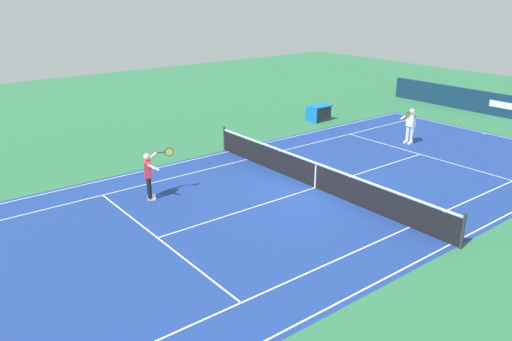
{
  "coord_description": "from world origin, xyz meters",
  "views": [
    {
      "loc": [
        12.28,
        12.2,
        6.89
      ],
      "look_at": [
        2.09,
        -0.83,
        0.9
      ],
      "focal_mm": 35.54,
      "sensor_mm": 36.0,
      "label": 1
    }
  ],
  "objects_px": {
    "tennis_net": "(316,175)",
    "equipment_cart_tarped": "(319,113)",
    "tennis_player_near": "(149,174)",
    "tennis_player_far": "(411,124)",
    "tennis_ball": "(233,163)"
  },
  "relations": [
    {
      "from": "equipment_cart_tarped",
      "to": "tennis_player_far",
      "type": "bearing_deg",
      "value": 92.71
    },
    {
      "from": "tennis_ball",
      "to": "tennis_player_near",
      "type": "bearing_deg",
      "value": 15.4
    },
    {
      "from": "tennis_player_near",
      "to": "tennis_player_far",
      "type": "height_order",
      "value": "same"
    },
    {
      "from": "tennis_net",
      "to": "tennis_ball",
      "type": "relative_size",
      "value": 177.27
    },
    {
      "from": "tennis_net",
      "to": "equipment_cart_tarped",
      "type": "xyz_separation_m",
      "value": [
        -7.11,
        -7.01,
        -0.05
      ]
    },
    {
      "from": "tennis_ball",
      "to": "tennis_player_far",
      "type": "bearing_deg",
      "value": 162.07
    },
    {
      "from": "tennis_player_far",
      "to": "equipment_cart_tarped",
      "type": "relative_size",
      "value": 1.36
    },
    {
      "from": "tennis_net",
      "to": "equipment_cart_tarped",
      "type": "relative_size",
      "value": 9.36
    },
    {
      "from": "tennis_player_far",
      "to": "tennis_net",
      "type": "bearing_deg",
      "value": 10.16
    },
    {
      "from": "tennis_net",
      "to": "tennis_player_near",
      "type": "bearing_deg",
      "value": -28.07
    },
    {
      "from": "tennis_player_near",
      "to": "tennis_player_far",
      "type": "xyz_separation_m",
      "value": [
        -12.58,
        1.45,
        -0.0
      ]
    },
    {
      "from": "tennis_player_near",
      "to": "tennis_player_far",
      "type": "bearing_deg",
      "value": 173.42
    },
    {
      "from": "tennis_player_near",
      "to": "tennis_ball",
      "type": "height_order",
      "value": "tennis_player_near"
    },
    {
      "from": "tennis_net",
      "to": "tennis_player_far",
      "type": "relative_size",
      "value": 6.89
    },
    {
      "from": "tennis_ball",
      "to": "equipment_cart_tarped",
      "type": "distance_m",
      "value": 8.51
    }
  ]
}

